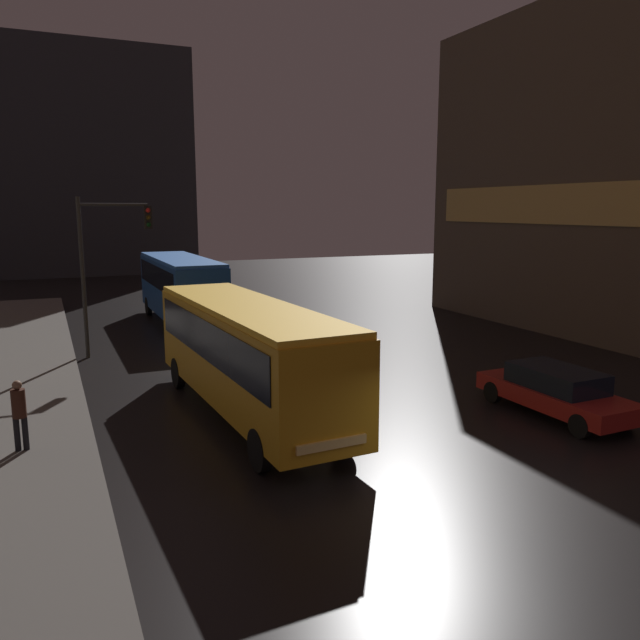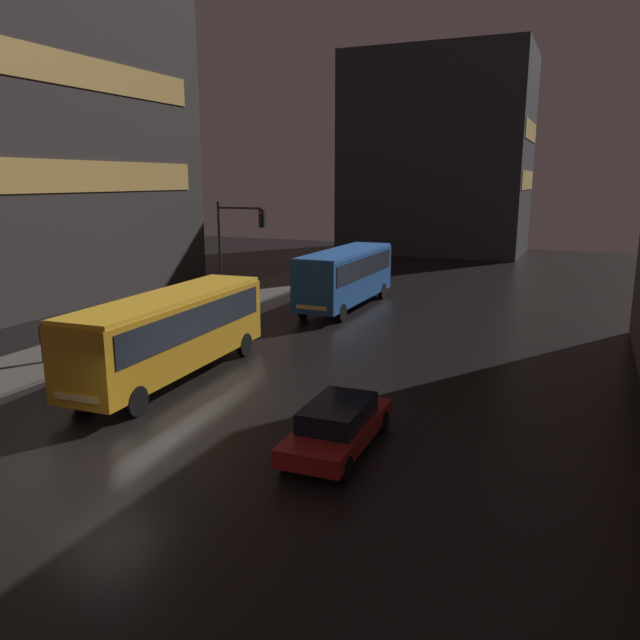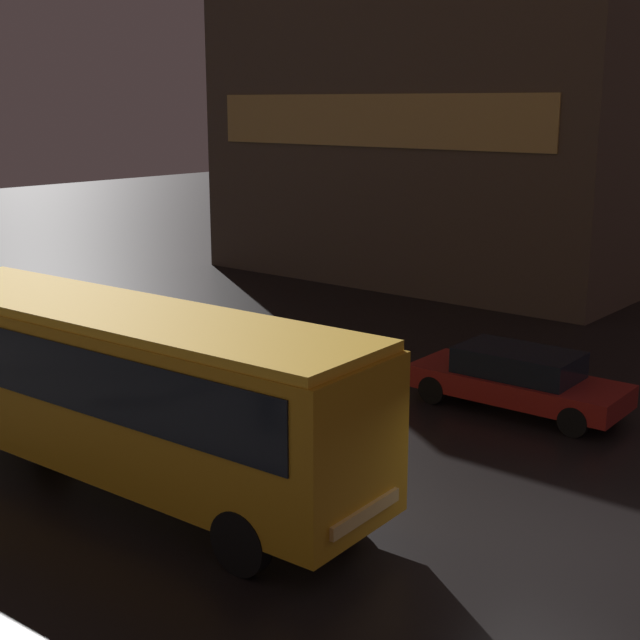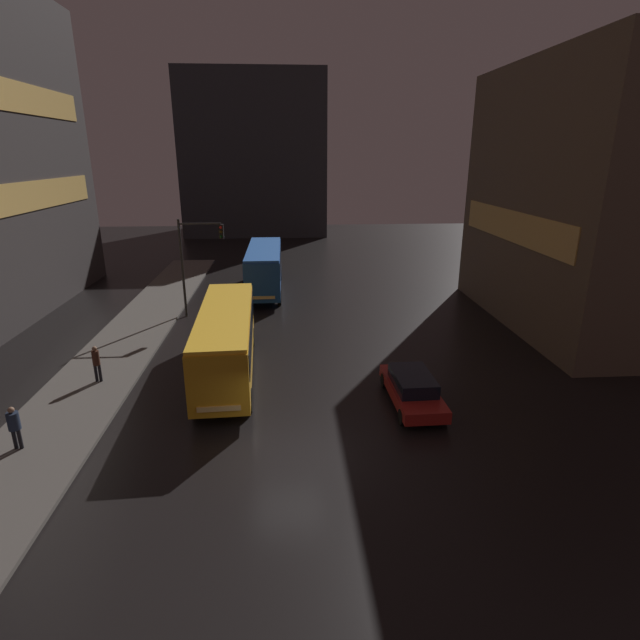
{
  "view_description": "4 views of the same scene",
  "coord_description": "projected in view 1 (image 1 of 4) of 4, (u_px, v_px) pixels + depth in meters",
  "views": [
    {
      "loc": [
        -7.87,
        -9.54,
        5.87
      ],
      "look_at": [
        -0.5,
        7.09,
        2.61
      ],
      "focal_mm": 35.0,
      "sensor_mm": 36.0,
      "label": 1
    },
    {
      "loc": [
        11.33,
        -11.77,
        7.43
      ],
      "look_at": [
        1.66,
        10.77,
        1.9
      ],
      "focal_mm": 35.0,
      "sensor_mm": 36.0,
      "label": 2
    },
    {
      "loc": [
        -12.0,
        -5.18,
        6.67
      ],
      "look_at": [
        1.85,
        6.31,
        2.26
      ],
      "focal_mm": 50.0,
      "sensor_mm": 36.0,
      "label": 3
    },
    {
      "loc": [
        0.12,
        -15.32,
        10.17
      ],
      "look_at": [
        1.63,
        6.86,
        2.72
      ],
      "focal_mm": 28.0,
      "sensor_mm": 36.0,
      "label": 4
    }
  ],
  "objects": [
    {
      "name": "building_far_backdrop",
      "position": [
        85.0,
        165.0,
        58.08
      ],
      "size": [
        18.07,
        12.0,
        19.8
      ],
      "color": "#2D2D33",
      "rests_on": "ground"
    },
    {
      "name": "building_right_block",
      "position": [
        614.0,
        173.0,
        31.2
      ],
      "size": [
        10.07,
        16.54,
        15.23
      ],
      "color": "brown",
      "rests_on": "ground"
    },
    {
      "name": "pedestrian_near",
      "position": [
        19.0,
        410.0,
        14.78
      ],
      "size": [
        0.43,
        0.43,
        1.73
      ],
      "rotation": [
        0.0,
        0.0,
        1.99
      ],
      "color": "black",
      "rests_on": "sidewalk_left"
    },
    {
      "name": "traffic_light_main",
      "position": [
        106.0,
        251.0,
        24.51
      ],
      "size": [
        2.82,
        0.35,
        6.31
      ],
      "color": "#2D2D2D",
      "rests_on": "ground"
    },
    {
      "name": "bus_near",
      "position": [
        247.0,
        348.0,
        17.56
      ],
      "size": [
        2.86,
        10.45,
        3.25
      ],
      "rotation": [
        0.0,
        0.0,
        3.19
      ],
      "color": "orange",
      "rests_on": "ground"
    },
    {
      "name": "ground_plane",
      "position": [
        482.0,
        499.0,
        12.76
      ],
      "size": [
        120.0,
        120.0,
        0.0
      ],
      "primitive_type": "plane",
      "color": "black"
    },
    {
      "name": "bus_far",
      "position": [
        181.0,
        283.0,
        31.71
      ],
      "size": [
        2.52,
        10.07,
        3.42
      ],
      "rotation": [
        0.0,
        0.0,
        3.14
      ],
      "color": "#194793",
      "rests_on": "ground"
    },
    {
      "name": "car_taxi",
      "position": [
        556.0,
        390.0,
        17.9
      ],
      "size": [
        1.95,
        4.8,
        1.37
      ],
      "rotation": [
        0.0,
        0.0,
        3.16
      ],
      "color": "maroon",
      "rests_on": "ground"
    },
    {
      "name": "sidewalk_left",
      "position": [
        13.0,
        410.0,
        18.15
      ],
      "size": [
        4.0,
        48.0,
        0.15
      ],
      "color": "#56514C",
      "rests_on": "ground"
    }
  ]
}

